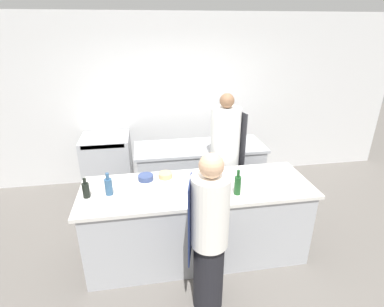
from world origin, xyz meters
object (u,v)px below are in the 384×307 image
object	(u,v)px
oven_range	(108,164)
bowl_prep_small	(165,175)
bowl_mixing_large	(146,177)
bottle_olive_oil	(86,190)
bottle_vinegar	(109,186)
chef_at_stove	(225,158)
chef_at_prep_near	(209,237)
bottle_wine	(238,185)

from	to	relation	value
oven_range	bowl_prep_small	xyz separation A→B (m)	(0.84, -1.47, 0.48)
bowl_mixing_large	bowl_prep_small	xyz separation A→B (m)	(0.23, 0.02, -0.00)
bottle_olive_oil	bottle_vinegar	bearing A→B (deg)	5.14
chef_at_stove	bowl_prep_small	xyz separation A→B (m)	(-0.85, -0.48, 0.06)
oven_range	bottle_olive_oil	size ratio (longest dim) A/B	4.34
bottle_vinegar	bowl_mixing_large	xyz separation A→B (m)	(0.39, 0.26, -0.07)
bottle_vinegar	chef_at_prep_near	bearing A→B (deg)	-38.46
oven_range	chef_at_stove	size ratio (longest dim) A/B	0.54
chef_at_prep_near	chef_at_stove	distance (m)	1.60
oven_range	bottle_olive_oil	distance (m)	1.86
chef_at_prep_near	bowl_mixing_large	distance (m)	1.14
bottle_olive_oil	bowl_mixing_large	size ratio (longest dim) A/B	1.24
oven_range	bottle_vinegar	xyz separation A→B (m)	(0.22, -1.76, 0.55)
bottle_olive_oil	bottle_vinegar	distance (m)	0.23
bowl_mixing_large	bowl_prep_small	world-z (taller)	bowl_mixing_large
oven_range	bottle_olive_oil	bearing A→B (deg)	-90.23
chef_at_prep_near	bowl_prep_small	distance (m)	1.07
bottle_vinegar	bowl_prep_small	bearing A→B (deg)	24.51
oven_range	bowl_mixing_large	distance (m)	1.68
bottle_vinegar	bowl_mixing_large	distance (m)	0.48
oven_range	chef_at_prep_near	bearing A→B (deg)	-65.28
bottle_wine	bowl_prep_small	xyz separation A→B (m)	(-0.72, 0.50, -0.08)
bottle_wine	bowl_mixing_large	world-z (taller)	bottle_wine
chef_at_prep_near	bowl_mixing_large	world-z (taller)	chef_at_prep_near
chef_at_prep_near	bottle_vinegar	xyz separation A→B (m)	(-0.93, 0.74, 0.20)
chef_at_stove	bottle_vinegar	distance (m)	1.67
bottle_olive_oil	bowl_mixing_large	xyz separation A→B (m)	(0.62, 0.28, -0.06)
bowl_mixing_large	bottle_vinegar	bearing A→B (deg)	-146.04
bottle_olive_oil	bowl_prep_small	world-z (taller)	bottle_olive_oil
chef_at_stove	bottle_vinegar	xyz separation A→B (m)	(-1.48, -0.76, 0.13)
bowl_mixing_large	bowl_prep_small	bearing A→B (deg)	4.95
oven_range	bottle_vinegar	world-z (taller)	bottle_vinegar
bottle_vinegar	bowl_prep_small	xyz separation A→B (m)	(0.62, 0.28, -0.07)
oven_range	bowl_mixing_large	xyz separation A→B (m)	(0.61, -1.49, 0.48)
bowl_mixing_large	bottle_olive_oil	bearing A→B (deg)	-155.36
bottle_vinegar	bowl_mixing_large	size ratio (longest dim) A/B	1.40
bottle_vinegar	bowl_mixing_large	bearing A→B (deg)	33.96
oven_range	bowl_prep_small	bearing A→B (deg)	-60.24
chef_at_prep_near	bowl_prep_small	size ratio (longest dim) A/B	9.97
chef_at_prep_near	bottle_wine	size ratio (longest dim) A/B	5.83
bottle_wine	bowl_mixing_large	size ratio (longest dim) A/B	1.58
bottle_olive_oil	bowl_prep_small	xyz separation A→B (m)	(0.85, 0.30, -0.06)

